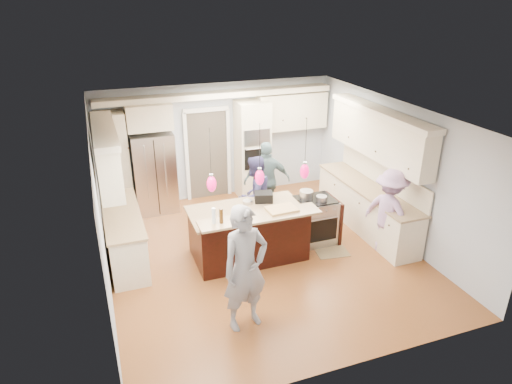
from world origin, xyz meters
TOP-DOWN VIEW (x-y plane):
  - ground_plane at (0.00, 0.00)m, footprint 6.00×6.00m
  - room_shell at (0.00, 0.00)m, footprint 5.54×6.04m
  - refrigerator at (-1.55, 2.64)m, footprint 0.90×0.70m
  - oven_column at (0.75, 2.67)m, footprint 0.72×0.69m
  - back_upper_cabinets at (-0.75, 2.76)m, footprint 5.30×0.61m
  - right_counter_run at (2.44, 0.30)m, footprint 0.64×3.10m
  - left_cabinets at (-2.44, 0.80)m, footprint 0.64×2.30m
  - kitchen_island at (-0.25, 0.07)m, footprint 2.10×1.46m
  - island_range at (1.16, 0.15)m, footprint 0.82×0.71m
  - pendant_lights at (-0.25, -0.51)m, footprint 1.75×0.15m
  - person_bar_end at (-0.91, -1.73)m, footprint 0.78×0.59m
  - person_far_left at (0.17, 0.90)m, footprint 0.99×0.91m
  - person_far_right at (0.66, 1.48)m, footprint 1.06×0.59m
  - person_range_side at (2.25, -0.66)m, footprint 0.93×1.21m
  - floor_rug at (1.31, -0.14)m, footprint 0.72×0.96m
  - water_bottle at (-1.04, -0.54)m, footprint 0.08×0.08m
  - beer_bottle_a at (-0.93, -0.56)m, footprint 0.07×0.07m
  - beer_bottle_b at (-0.64, -0.56)m, footprint 0.07×0.07m
  - beer_bottle_c at (-0.65, -0.57)m, footprint 0.07×0.07m
  - drink_can at (-0.49, -0.60)m, footprint 0.07×0.07m
  - cutting_board at (0.17, -0.47)m, footprint 0.53×0.39m
  - pot_large at (0.99, 0.24)m, footprint 0.26×0.26m
  - pot_small at (1.19, 0.02)m, footprint 0.20×0.20m

SIDE VIEW (x-z plane):
  - ground_plane at x=0.00m, z-range 0.00..0.00m
  - floor_rug at x=1.31m, z-range 0.00..0.01m
  - island_range at x=1.16m, z-range 0.00..0.92m
  - kitchen_island at x=-0.25m, z-range -0.07..1.05m
  - person_far_left at x=0.17m, z-range 0.00..1.64m
  - person_range_side at x=2.25m, z-range 0.00..1.66m
  - person_far_right at x=0.66m, z-range 0.00..1.70m
  - refrigerator at x=-1.55m, z-range 0.00..1.80m
  - person_bar_end at x=-0.91m, z-range 0.00..1.93m
  - pot_small at x=1.19m, z-range 0.92..1.02m
  - pot_large at x=0.99m, z-range 0.92..1.07m
  - right_counter_run at x=2.44m, z-range -0.20..2.31m
  - left_cabinets at x=-2.44m, z-range -0.20..2.31m
  - cutting_board at x=0.17m, z-range 1.12..1.16m
  - oven_column at x=0.75m, z-range 0.00..2.30m
  - drink_can at x=-0.49m, z-range 1.12..1.23m
  - beer_bottle_c at x=-0.65m, z-range 1.12..1.34m
  - beer_bottle_b at x=-0.64m, z-range 1.12..1.36m
  - beer_bottle_a at x=-0.93m, z-range 1.12..1.38m
  - water_bottle at x=-1.04m, z-range 1.12..1.39m
  - back_upper_cabinets at x=-0.75m, z-range 0.40..2.94m
  - pendant_lights at x=-0.25m, z-range 1.29..2.32m
  - room_shell at x=0.00m, z-range 0.46..3.18m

